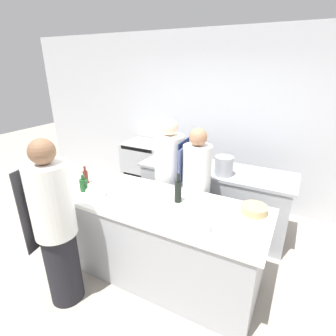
# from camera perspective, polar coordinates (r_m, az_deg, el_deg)

# --- Properties ---
(ground_plane) EXTENTS (16.00, 16.00, 0.00)m
(ground_plane) POSITION_cam_1_polar(r_m,az_deg,el_deg) (3.35, -3.00, -21.11)
(ground_plane) COLOR #A89E8E
(wall_back) EXTENTS (8.00, 0.06, 2.80)m
(wall_back) POSITION_cam_1_polar(r_m,az_deg,el_deg) (4.50, 10.84, 10.10)
(wall_back) COLOR silver
(wall_back) RESTS_ON ground_plane
(prep_counter) EXTENTS (2.42, 0.89, 0.93)m
(prep_counter) POSITION_cam_1_polar(r_m,az_deg,el_deg) (3.06, -3.18, -14.70)
(prep_counter) COLOR #A8AAAF
(prep_counter) RESTS_ON ground_plane
(pass_counter) EXTENTS (2.13, 0.70, 0.93)m
(pass_counter) POSITION_cam_1_polar(r_m,az_deg,el_deg) (3.89, 9.83, -6.43)
(pass_counter) COLOR #A8AAAF
(pass_counter) RESTS_ON ground_plane
(oven_range) EXTENTS (0.76, 0.62, 0.94)m
(oven_range) POSITION_cam_1_polar(r_m,az_deg,el_deg) (4.95, -4.79, 0.23)
(oven_range) COLOR #A8AAAF
(oven_range) RESTS_ON ground_plane
(chef_at_prep_near) EXTENTS (0.42, 0.41, 1.71)m
(chef_at_prep_near) POSITION_cam_1_polar(r_m,az_deg,el_deg) (2.72, -23.25, -11.79)
(chef_at_prep_near) COLOR black
(chef_at_prep_near) RESTS_ON ground_plane
(chef_at_stove) EXTENTS (0.40, 0.38, 1.66)m
(chef_at_stove) POSITION_cam_1_polar(r_m,az_deg,el_deg) (3.48, 0.34, -2.98)
(chef_at_stove) COLOR black
(chef_at_stove) RESTS_ON ground_plane
(chef_at_pass_far) EXTENTS (0.36, 0.34, 1.62)m
(chef_at_pass_far) POSITION_cam_1_polar(r_m,az_deg,el_deg) (3.20, 6.00, -5.57)
(chef_at_pass_far) COLOR black
(chef_at_pass_far) RESTS_ON ground_plane
(bottle_olive_oil) EXTENTS (0.09, 0.09, 0.20)m
(bottle_olive_oil) POSITION_cam_1_polar(r_m,az_deg,el_deg) (3.13, -17.91, -3.45)
(bottle_olive_oil) COLOR #19471E
(bottle_olive_oil) RESTS_ON prep_counter
(bottle_vinegar) EXTENTS (0.06, 0.06, 0.22)m
(bottle_vinegar) POSITION_cam_1_polar(r_m,az_deg,el_deg) (3.31, -17.52, -1.82)
(bottle_vinegar) COLOR #5B2319
(bottle_vinegar) RESTS_ON prep_counter
(bottle_wine) EXTENTS (0.08, 0.08, 0.32)m
(bottle_wine) POSITION_cam_1_polar(r_m,az_deg,el_deg) (2.73, 2.20, -4.98)
(bottle_wine) COLOR black
(bottle_wine) RESTS_ON prep_counter
(bowl_mixing_large) EXTENTS (0.21, 0.21, 0.08)m
(bowl_mixing_large) POSITION_cam_1_polar(r_m,az_deg,el_deg) (2.99, -15.40, -5.18)
(bowl_mixing_large) COLOR white
(bowl_mixing_large) RESTS_ON prep_counter
(bowl_prep_small) EXTENTS (0.25, 0.25, 0.08)m
(bowl_prep_small) POSITION_cam_1_polar(r_m,az_deg,el_deg) (2.70, 18.24, -8.56)
(bowl_prep_small) COLOR tan
(bowl_prep_small) RESTS_ON prep_counter
(bowl_ceramic_blue) EXTENTS (0.26, 0.26, 0.07)m
(bowl_ceramic_blue) POSITION_cam_1_polar(r_m,az_deg,el_deg) (2.36, 6.10, -12.42)
(bowl_ceramic_blue) COLOR white
(bowl_ceramic_blue) RESTS_ON prep_counter
(cup) EXTENTS (0.08, 0.08, 0.08)m
(cup) POSITION_cam_1_polar(r_m,az_deg,el_deg) (2.70, 13.42, -8.06)
(cup) COLOR white
(cup) RESTS_ON prep_counter
(cutting_board) EXTENTS (0.30, 0.22, 0.01)m
(cutting_board) POSITION_cam_1_polar(r_m,az_deg,el_deg) (2.71, 7.92, -8.26)
(cutting_board) COLOR white
(cutting_board) RESTS_ON prep_counter
(stockpot) EXTENTS (0.24, 0.24, 0.25)m
(stockpot) POSITION_cam_1_polar(r_m,az_deg,el_deg) (3.46, 12.05, 0.46)
(stockpot) COLOR #A8AAAF
(stockpot) RESTS_ON pass_counter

